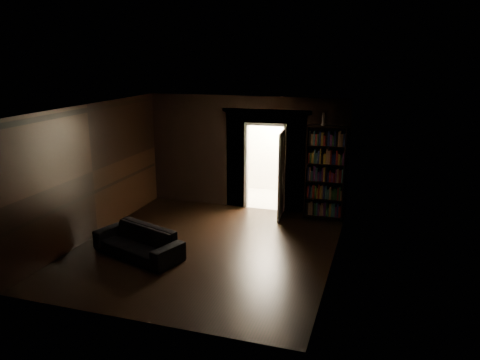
# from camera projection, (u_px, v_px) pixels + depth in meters

# --- Properties ---
(ground) EXTENTS (5.50, 5.50, 0.00)m
(ground) POSITION_uv_depth(u_px,v_px,m) (205.00, 248.00, 9.38)
(ground) COLOR black
(ground) RESTS_ON ground
(room_walls) EXTENTS (5.02, 5.61, 2.84)m
(room_walls) POSITION_uv_depth(u_px,v_px,m) (222.00, 156.00, 9.92)
(room_walls) COLOR black
(room_walls) RESTS_ON ground
(kitchen_alcove) EXTENTS (2.20, 1.80, 2.60)m
(kitchen_alcove) POSITION_uv_depth(u_px,v_px,m) (276.00, 153.00, 12.47)
(kitchen_alcove) COLOR beige
(kitchen_alcove) RESTS_ON ground
(sofa) EXTENTS (2.03, 1.39, 0.72)m
(sofa) POSITION_uv_depth(u_px,v_px,m) (138.00, 237.00, 9.00)
(sofa) COLOR black
(sofa) RESTS_ON ground
(bookshelf) EXTENTS (0.96, 0.59, 2.20)m
(bookshelf) POSITION_uv_depth(u_px,v_px,m) (325.00, 173.00, 10.85)
(bookshelf) COLOR black
(bookshelf) RESTS_ON ground
(refrigerator) EXTENTS (0.95, 0.92, 1.65)m
(refrigerator) POSITION_uv_depth(u_px,v_px,m) (298.00, 167.00, 12.55)
(refrigerator) COLOR white
(refrigerator) RESTS_ON ground
(door) EXTENTS (0.13, 0.85, 2.05)m
(door) POSITION_uv_depth(u_px,v_px,m) (281.00, 175.00, 10.94)
(door) COLOR white
(door) RESTS_ON ground
(figurine) EXTENTS (0.11, 0.11, 0.30)m
(figurine) POSITION_uv_depth(u_px,v_px,m) (323.00, 119.00, 10.56)
(figurine) COLOR silver
(figurine) RESTS_ON bookshelf
(bottles) EXTENTS (0.62, 0.31, 0.26)m
(bottles) POSITION_uv_depth(u_px,v_px,m) (299.00, 133.00, 12.18)
(bottles) COLOR black
(bottles) RESTS_ON refrigerator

